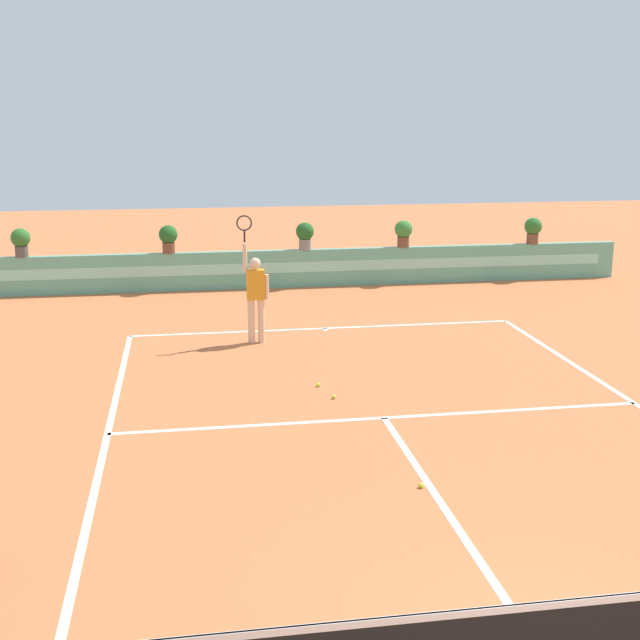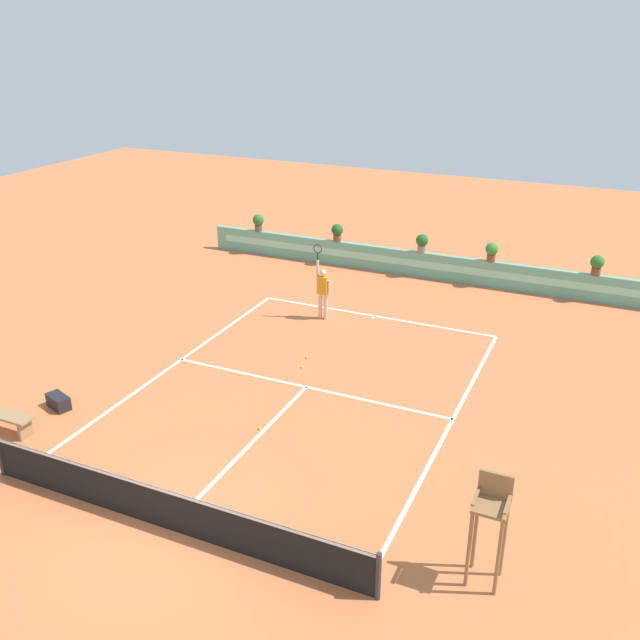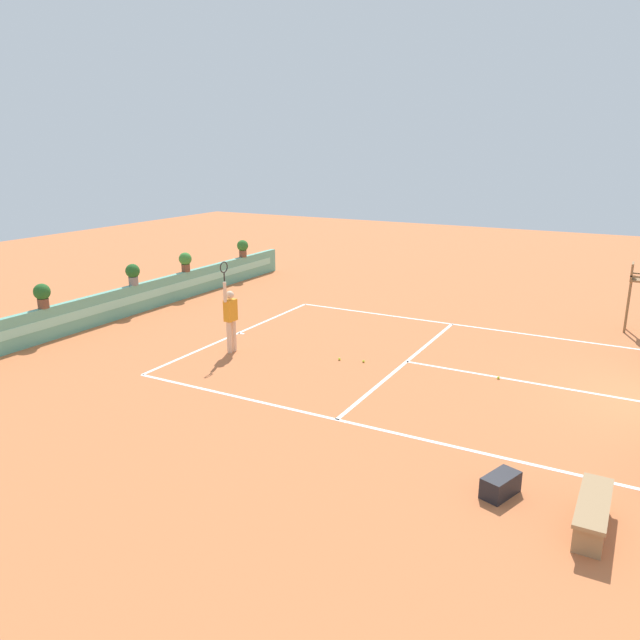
% 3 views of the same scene
% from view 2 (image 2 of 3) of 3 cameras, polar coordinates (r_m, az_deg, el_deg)
% --- Properties ---
extents(ground_plane, '(60.00, 60.00, 0.00)m').
position_cam_2_polar(ground_plane, '(18.99, -1.66, -6.02)').
color(ground_plane, '#C66B3D').
extents(court_lines, '(8.32, 11.94, 0.01)m').
position_cam_2_polar(court_lines, '(19.55, -0.74, -5.07)').
color(court_lines, white).
rests_on(court_lines, ground).
extents(net, '(8.92, 0.10, 1.00)m').
position_cam_2_polar(net, '(14.46, -12.46, -14.76)').
color(net, '#333333').
rests_on(net, ground).
extents(back_wall_barrier, '(18.00, 0.21, 1.00)m').
position_cam_2_polar(back_wall_barrier, '(27.71, 7.76, 4.58)').
color(back_wall_barrier, '#60A88E').
rests_on(back_wall_barrier, ground).
extents(umpire_chair, '(0.60, 0.60, 2.14)m').
position_cam_2_polar(umpire_chair, '(12.94, 13.73, -15.40)').
color(umpire_chair, olive).
rests_on(umpire_chair, ground).
extents(bench_courtside, '(1.60, 0.44, 0.51)m').
position_cam_2_polar(bench_courtside, '(18.80, -24.35, -7.30)').
color(bench_courtside, '#99754C').
rests_on(bench_courtside, ground).
extents(gear_bag, '(0.78, 0.57, 0.36)m').
position_cam_2_polar(gear_bag, '(19.46, -20.57, -6.26)').
color(gear_bag, black).
rests_on(gear_bag, ground).
extents(tennis_player, '(0.62, 0.24, 2.58)m').
position_cam_2_polar(tennis_player, '(23.25, 0.24, 2.53)').
color(tennis_player, beige).
rests_on(tennis_player, ground).
extents(tennis_ball_near_baseline, '(0.07, 0.07, 0.07)m').
position_cam_2_polar(tennis_ball_near_baseline, '(20.30, -1.48, -3.84)').
color(tennis_ball_near_baseline, '#CCE033').
rests_on(tennis_ball_near_baseline, ground).
extents(tennis_ball_mid_court, '(0.07, 0.07, 0.07)m').
position_cam_2_polar(tennis_ball_mid_court, '(20.88, -1.09, -3.03)').
color(tennis_ball_mid_court, '#CCE033').
rests_on(tennis_ball_mid_court, ground).
extents(tennis_ball_by_sideline, '(0.07, 0.07, 0.07)m').
position_cam_2_polar(tennis_ball_by_sideline, '(17.47, -4.96, -8.81)').
color(tennis_ball_by_sideline, '#CCE033').
rests_on(tennis_ball_by_sideline, ground).
extents(potted_plant_left, '(0.48, 0.48, 0.72)m').
position_cam_2_polar(potted_plant_left, '(28.51, 1.41, 7.24)').
color(potted_plant_left, brown).
rests_on(potted_plant_left, back_wall_barrier).
extents(potted_plant_far_right, '(0.48, 0.48, 0.72)m').
position_cam_2_polar(potted_plant_far_right, '(26.46, 21.68, 4.28)').
color(potted_plant_far_right, brown).
rests_on(potted_plant_far_right, back_wall_barrier).
extents(potted_plant_right, '(0.48, 0.48, 0.72)m').
position_cam_2_polar(potted_plant_right, '(26.81, 13.84, 5.51)').
color(potted_plant_right, brown).
rests_on(potted_plant_right, back_wall_barrier).
extents(potted_plant_far_left, '(0.48, 0.48, 0.72)m').
position_cam_2_polar(potted_plant_far_left, '(30.06, -5.06, 8.00)').
color(potted_plant_far_left, '#514C47').
rests_on(potted_plant_far_left, back_wall_barrier).
extents(potted_plant_centre, '(0.48, 0.48, 0.72)m').
position_cam_2_polar(potted_plant_centre, '(27.38, 8.32, 6.32)').
color(potted_plant_centre, gray).
rests_on(potted_plant_centre, back_wall_barrier).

